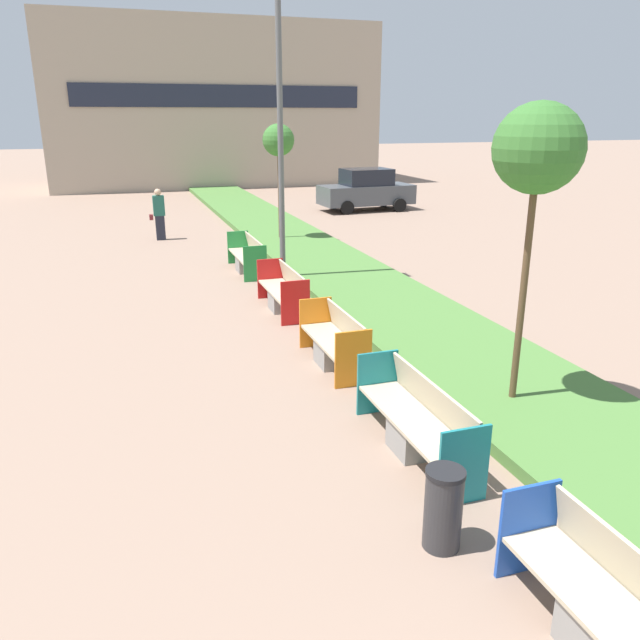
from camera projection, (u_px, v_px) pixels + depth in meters
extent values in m
cube|color=#4C7A38|center=(406.00, 316.00, 13.21)|extent=(2.80, 120.00, 0.18)
cube|color=tan|center=(213.00, 106.00, 38.03)|extent=(19.23, 6.76, 9.35)
cube|color=#1E2333|center=(223.00, 96.00, 34.80)|extent=(16.15, 0.08, 1.20)
cube|color=gray|center=(605.00, 634.00, 4.98)|extent=(0.52, 0.60, 0.42)
cube|color=#BCAD8E|center=(609.00, 611.00, 4.91)|extent=(0.58, 2.04, 0.05)
cube|color=blue|center=(528.00, 529.00, 5.83)|extent=(0.62, 0.04, 0.94)
cube|color=gray|center=(414.00, 437.00, 8.02)|extent=(0.52, 0.60, 0.42)
cube|color=#BCAD8E|center=(415.00, 421.00, 7.95)|extent=(0.58, 2.35, 0.05)
cube|color=#BCAD8E|center=(435.00, 399.00, 7.95)|extent=(0.14, 2.26, 0.48)
cube|color=#197A7F|center=(464.00, 467.00, 6.86)|extent=(0.62, 0.04, 0.94)
cube|color=#197A7F|center=(377.00, 382.00, 9.02)|extent=(0.62, 0.04, 0.94)
cube|color=gray|center=(333.00, 353.00, 10.84)|extent=(0.52, 0.60, 0.42)
cube|color=#BCAD8E|center=(333.00, 341.00, 10.76)|extent=(0.58, 1.90, 0.05)
cube|color=#BCAD8E|center=(348.00, 325.00, 10.76)|extent=(0.14, 1.82, 0.48)
cube|color=orange|center=(353.00, 359.00, 9.88)|extent=(0.62, 0.04, 0.94)
cube|color=orange|center=(316.00, 322.00, 11.63)|extent=(0.62, 0.04, 0.94)
cube|color=gray|center=(282.00, 301.00, 13.88)|extent=(0.52, 0.60, 0.42)
cube|color=#BCAD8E|center=(282.00, 291.00, 13.80)|extent=(0.58, 2.09, 0.05)
cube|color=#BCAD8E|center=(294.00, 279.00, 13.80)|extent=(0.14, 2.00, 0.48)
cube|color=red|center=(295.00, 303.00, 12.84)|extent=(0.62, 0.04, 0.94)
cube|color=red|center=(270.00, 278.00, 14.75)|extent=(0.62, 0.04, 0.94)
cube|color=gray|center=(247.00, 264.00, 17.30)|extent=(0.52, 0.60, 0.42)
cube|color=#BCAD8E|center=(246.00, 256.00, 17.23)|extent=(0.58, 2.22, 0.05)
cube|color=#BCAD8E|center=(255.00, 246.00, 17.23)|extent=(0.14, 2.13, 0.48)
cube|color=#238C3D|center=(255.00, 264.00, 16.20)|extent=(0.62, 0.04, 0.94)
cube|color=#238C3D|center=(238.00, 247.00, 18.24)|extent=(0.62, 0.04, 0.94)
cylinder|color=#2D2D30|center=(443.00, 511.00, 6.20)|extent=(0.38, 0.38, 0.82)
cylinder|color=black|center=(446.00, 473.00, 6.06)|extent=(0.40, 0.40, 0.05)
cylinder|color=#56595B|center=(280.00, 137.00, 15.09)|extent=(0.14, 0.14, 7.27)
cylinder|color=brown|center=(523.00, 298.00, 8.78)|extent=(0.10, 0.10, 3.41)
sphere|color=#38702D|center=(538.00, 148.00, 8.14)|extent=(1.20, 1.20, 1.20)
cylinder|color=brown|center=(280.00, 197.00, 20.84)|extent=(0.10, 0.10, 3.09)
sphere|color=#38702D|center=(278.00, 140.00, 20.27)|extent=(1.04, 1.04, 1.04)
cube|color=#232633|center=(160.00, 228.00, 21.65)|extent=(0.30, 0.22, 0.84)
cube|color=#236051|center=(159.00, 206.00, 21.41)|extent=(0.38, 0.24, 0.68)
sphere|color=tan|center=(158.00, 192.00, 21.26)|extent=(0.23, 0.23, 0.23)
cube|color=maroon|center=(151.00, 217.00, 21.44)|extent=(0.12, 0.20, 0.18)
cube|color=#474C51|center=(366.00, 194.00, 28.22)|extent=(4.28, 1.96, 0.84)
cube|color=black|center=(366.00, 177.00, 27.98)|extent=(2.17, 1.65, 0.72)
cylinder|color=black|center=(400.00, 205.00, 27.92)|extent=(0.60, 0.20, 0.60)
cylinder|color=black|center=(383.00, 200.00, 29.54)|extent=(0.60, 0.20, 0.60)
cylinder|color=black|center=(347.00, 208.00, 27.17)|extent=(0.60, 0.20, 0.60)
cylinder|color=black|center=(333.00, 202.00, 28.79)|extent=(0.60, 0.20, 0.60)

